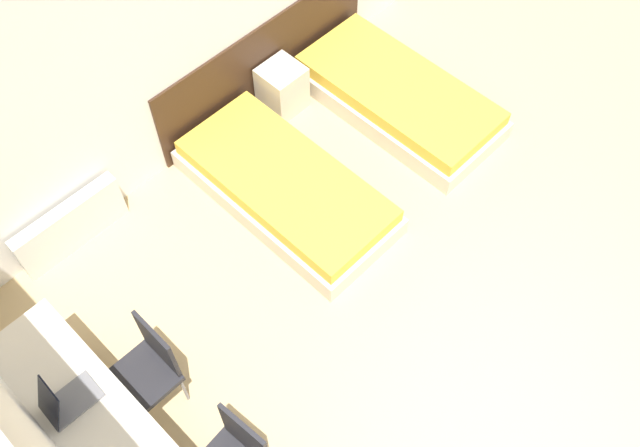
# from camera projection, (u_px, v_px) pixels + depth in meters

# --- Properties ---
(ground_plane) EXTENTS (20.00, 20.00, 0.00)m
(ground_plane) POSITION_uv_depth(u_px,v_px,m) (521.00, 429.00, 5.29)
(ground_plane) COLOR tan
(wall_back) EXTENTS (5.89, 0.05, 2.70)m
(wall_back) POSITION_uv_depth(u_px,v_px,m) (163.00, 39.00, 5.62)
(wall_back) COLOR white
(wall_back) RESTS_ON ground_plane
(wall_left) EXTENTS (0.05, 4.81, 2.70)m
(wall_left) POSITION_uv_depth(u_px,v_px,m) (31.00, 433.00, 3.92)
(wall_left) COLOR white
(wall_left) RESTS_ON ground_plane
(headboard_panel) EXTENTS (2.56, 0.03, 0.88)m
(headboard_panel) POSITION_uv_depth(u_px,v_px,m) (265.00, 62.00, 6.75)
(headboard_panel) COLOR #382316
(headboard_panel) RESTS_ON ground_plane
(bed_near_window) EXTENTS (0.96, 2.03, 0.34)m
(bed_near_window) POSITION_uv_depth(u_px,v_px,m) (286.00, 188.00, 6.29)
(bed_near_window) COLOR beige
(bed_near_window) RESTS_ON ground_plane
(bed_near_door) EXTENTS (0.96, 2.03, 0.34)m
(bed_near_door) POSITION_uv_depth(u_px,v_px,m) (398.00, 97.00, 6.88)
(bed_near_door) COLOR beige
(bed_near_door) RESTS_ON ground_plane
(nightstand) EXTENTS (0.39, 0.37, 0.49)m
(nightstand) POSITION_uv_depth(u_px,v_px,m) (282.00, 88.00, 6.83)
(nightstand) COLOR beige
(nightstand) RESTS_ON ground_plane
(radiator) EXTENTS (0.99, 0.12, 0.49)m
(radiator) POSITION_uv_depth(u_px,v_px,m) (71.00, 226.00, 5.98)
(radiator) COLOR silver
(radiator) RESTS_ON ground_plane
(chair_near_laptop) EXTENTS (0.44, 0.44, 0.94)m
(chair_near_laptop) POSITION_uv_depth(u_px,v_px,m) (148.00, 367.00, 5.02)
(chair_near_laptop) COLOR #232328
(chair_near_laptop) RESTS_ON ground_plane
(laptop) EXTENTS (0.37, 0.24, 0.35)m
(laptop) POSITION_uv_depth(u_px,v_px,m) (64.00, 402.00, 4.55)
(laptop) COLOR slate
(laptop) RESTS_ON desk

